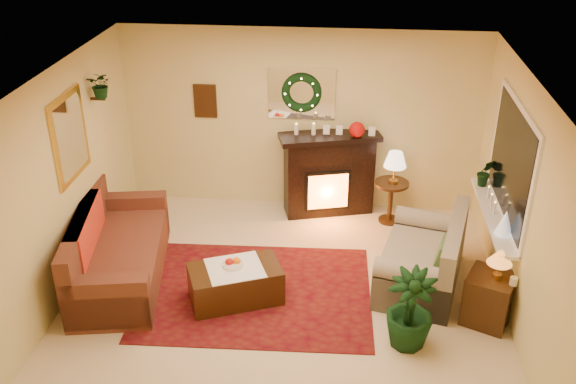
# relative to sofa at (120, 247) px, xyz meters

# --- Properties ---
(floor) EXTENTS (5.00, 5.00, 0.00)m
(floor) POSITION_rel_sofa_xyz_m (1.99, -0.11, -0.43)
(floor) COLOR beige
(floor) RESTS_ON ground
(ceiling) EXTENTS (5.00, 5.00, 0.00)m
(ceiling) POSITION_rel_sofa_xyz_m (1.99, -0.11, 2.17)
(ceiling) COLOR white
(ceiling) RESTS_ON ground
(wall_back) EXTENTS (5.00, 5.00, 0.00)m
(wall_back) POSITION_rel_sofa_xyz_m (1.99, 2.14, 0.87)
(wall_back) COLOR #EFD88C
(wall_back) RESTS_ON ground
(wall_front) EXTENTS (5.00, 5.00, 0.00)m
(wall_front) POSITION_rel_sofa_xyz_m (1.99, -2.36, 0.87)
(wall_front) COLOR #EFD88C
(wall_front) RESTS_ON ground
(wall_left) EXTENTS (4.50, 4.50, 0.00)m
(wall_left) POSITION_rel_sofa_xyz_m (-0.51, -0.11, 0.87)
(wall_left) COLOR #EFD88C
(wall_left) RESTS_ON ground
(wall_right) EXTENTS (4.50, 4.50, 0.00)m
(wall_right) POSITION_rel_sofa_xyz_m (4.49, -0.11, 0.87)
(wall_right) COLOR #EFD88C
(wall_right) RESTS_ON ground
(area_rug) EXTENTS (2.76, 2.11, 0.01)m
(area_rug) POSITION_rel_sofa_xyz_m (1.65, -0.15, -0.42)
(area_rug) COLOR #541102
(area_rug) RESTS_ON floor
(sofa) EXTENTS (1.28, 2.24, 0.91)m
(sofa) POSITION_rel_sofa_xyz_m (0.00, 0.00, 0.00)
(sofa) COLOR brown
(sofa) RESTS_ON floor
(red_throw) EXTENTS (0.77, 1.26, 0.02)m
(red_throw) POSITION_rel_sofa_xyz_m (-0.04, 0.15, 0.02)
(red_throw) COLOR red
(red_throw) RESTS_ON sofa
(fireplace) EXTENTS (1.29, 0.70, 1.13)m
(fireplace) POSITION_rel_sofa_xyz_m (2.41, 1.93, 0.12)
(fireplace) COLOR black
(fireplace) RESTS_ON floor
(poinsettia) EXTENTS (0.21, 0.21, 0.21)m
(poinsettia) POSITION_rel_sofa_xyz_m (2.77, 1.88, 0.87)
(poinsettia) COLOR #B10B09
(poinsettia) RESTS_ON fireplace
(mantel_candle_a) EXTENTS (0.06, 0.06, 0.18)m
(mantel_candle_a) POSITION_rel_sofa_xyz_m (1.95, 1.88, 0.83)
(mantel_candle_a) COLOR white
(mantel_candle_a) RESTS_ON fireplace
(mantel_candle_b) EXTENTS (0.06, 0.06, 0.19)m
(mantel_candle_b) POSITION_rel_sofa_xyz_m (2.18, 1.90, 0.83)
(mantel_candle_b) COLOR silver
(mantel_candle_b) RESTS_ON fireplace
(mantel_mirror) EXTENTS (0.92, 0.02, 0.72)m
(mantel_mirror) POSITION_rel_sofa_xyz_m (1.99, 2.12, 1.27)
(mantel_mirror) COLOR white
(mantel_mirror) RESTS_ON wall_back
(wreath) EXTENTS (0.55, 0.11, 0.55)m
(wreath) POSITION_rel_sofa_xyz_m (1.99, 2.08, 1.29)
(wreath) COLOR #194719
(wreath) RESTS_ON wall_back
(wall_art) EXTENTS (0.32, 0.03, 0.48)m
(wall_art) POSITION_rel_sofa_xyz_m (0.64, 2.12, 1.12)
(wall_art) COLOR #381E11
(wall_art) RESTS_ON wall_back
(gold_mirror) EXTENTS (0.03, 0.84, 1.00)m
(gold_mirror) POSITION_rel_sofa_xyz_m (-0.49, 0.19, 1.32)
(gold_mirror) COLOR gold
(gold_mirror) RESTS_ON wall_left
(hanging_plant) EXTENTS (0.33, 0.28, 0.36)m
(hanging_plant) POSITION_rel_sofa_xyz_m (-0.35, 0.94, 1.54)
(hanging_plant) COLOR #194719
(hanging_plant) RESTS_ON wall_left
(loveseat) EXTENTS (1.20, 1.66, 0.87)m
(loveseat) POSITION_rel_sofa_xyz_m (3.58, 0.26, -0.01)
(loveseat) COLOR gray
(loveseat) RESTS_ON floor
(window_frame) EXTENTS (0.03, 1.86, 1.36)m
(window_frame) POSITION_rel_sofa_xyz_m (4.48, 0.44, 1.12)
(window_frame) COLOR white
(window_frame) RESTS_ON wall_right
(window_glass) EXTENTS (0.02, 1.70, 1.22)m
(window_glass) POSITION_rel_sofa_xyz_m (4.46, 0.44, 1.12)
(window_glass) COLOR black
(window_glass) RESTS_ON wall_right
(window_sill) EXTENTS (0.22, 1.86, 0.04)m
(window_sill) POSITION_rel_sofa_xyz_m (4.37, 0.44, 0.44)
(window_sill) COLOR white
(window_sill) RESTS_ON wall_right
(mini_tree) EXTENTS (0.19, 0.19, 0.28)m
(mini_tree) POSITION_rel_sofa_xyz_m (4.39, -0.02, 0.61)
(mini_tree) COLOR white
(mini_tree) RESTS_ON window_sill
(sill_plant) EXTENTS (0.26, 0.21, 0.47)m
(sill_plant) POSITION_rel_sofa_xyz_m (4.38, 1.17, 0.65)
(sill_plant) COLOR #265023
(sill_plant) RESTS_ON window_sill
(side_table_round) EXTENTS (0.59, 0.59, 0.61)m
(side_table_round) POSITION_rel_sofa_xyz_m (3.28, 1.72, -0.11)
(side_table_round) COLOR black
(side_table_round) RESTS_ON floor
(lamp_cream) EXTENTS (0.31, 0.31, 0.47)m
(lamp_cream) POSITION_rel_sofa_xyz_m (3.30, 1.69, 0.45)
(lamp_cream) COLOR beige
(lamp_cream) RESTS_ON side_table_round
(end_table_square) EXTENTS (0.63, 0.63, 0.58)m
(end_table_square) POSITION_rel_sofa_xyz_m (4.25, -0.40, -0.16)
(end_table_square) COLOR #502F17
(end_table_square) RESTS_ON floor
(lamp_tiffany) EXTENTS (0.27, 0.27, 0.39)m
(lamp_tiffany) POSITION_rel_sofa_xyz_m (4.29, -0.44, 0.31)
(lamp_tiffany) COLOR orange
(lamp_tiffany) RESTS_ON end_table_square
(coffee_table) EXTENTS (1.16, 0.91, 0.43)m
(coffee_table) POSITION_rel_sofa_xyz_m (1.44, -0.31, -0.22)
(coffee_table) COLOR brown
(coffee_table) RESTS_ON floor
(fruit_bowl) EXTENTS (0.23, 0.23, 0.05)m
(fruit_bowl) POSITION_rel_sofa_xyz_m (1.42, -0.27, 0.02)
(fruit_bowl) COLOR white
(fruit_bowl) RESTS_ON coffee_table
(floor_palm) EXTENTS (1.85, 1.85, 2.65)m
(floor_palm) POSITION_rel_sofa_xyz_m (3.36, -0.88, 0.02)
(floor_palm) COLOR #325A2A
(floor_palm) RESTS_ON floor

